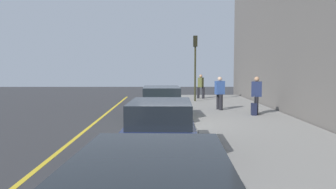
{
  "coord_description": "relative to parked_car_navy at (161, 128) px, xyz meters",
  "views": [
    {
      "loc": [
        -14.91,
        0.16,
        2.43
      ],
      "look_at": [
        2.14,
        0.03,
        1.1
      ],
      "focal_mm": 39.0,
      "sensor_mm": 36.0,
      "label": 1
    }
  ],
  "objects": [
    {
      "name": "parked_car_navy",
      "position": [
        0.0,
        0.0,
        0.0
      ],
      "size": [
        4.83,
        2.01,
        1.51
      ],
      "color": "black",
      "rests_on": "ground"
    },
    {
      "name": "pedestrian_blue_coat",
      "position": [
        9.28,
        -2.97,
        0.31
      ],
      "size": [
        0.56,
        0.52,
        1.73
      ],
      "color": "black",
      "rests_on": "sidewalk"
    },
    {
      "name": "sidewalk",
      "position": [
        5.18,
        -3.58,
        -0.68
      ],
      "size": [
        28.0,
        4.6,
        0.15
      ],
      "primitive_type": "cube",
      "color": "gray",
      "rests_on": "ground"
    },
    {
      "name": "pedestrian_olive_coat",
      "position": [
        16.0,
        -2.64,
        0.3
      ],
      "size": [
        0.54,
        0.53,
        1.7
      ],
      "color": "black",
      "rests_on": "sidewalk"
    },
    {
      "name": "traffic_light_pole",
      "position": [
        14.03,
        -2.07,
        2.27
      ],
      "size": [
        0.35,
        0.26,
        4.24
      ],
      "color": "#2D2D19",
      "rests_on": "sidewalk"
    },
    {
      "name": "lane_stripe_centre",
      "position": [
        5.18,
        2.92,
        -0.76
      ],
      "size": [
        28.0,
        0.14,
        0.01
      ],
      "primitive_type": "cube",
      "color": "gold",
      "rests_on": "ground"
    },
    {
      "name": "pedestrian_navy_coat",
      "position": [
        7.48,
        -4.46,
        0.34
      ],
      "size": [
        0.58,
        0.54,
        1.79
      ],
      "color": "black",
      "rests_on": "sidewalk"
    },
    {
      "name": "ground_plane",
      "position": [
        5.18,
        -0.28,
        -0.76
      ],
      "size": [
        56.0,
        56.0,
        0.0
      ],
      "primitive_type": "plane",
      "color": "#333335"
    },
    {
      "name": "parked_car_green",
      "position": [
        6.73,
        0.05,
        -0.0
      ],
      "size": [
        4.81,
        1.99,
        1.51
      ],
      "color": "black",
      "rests_on": "ground"
    },
    {
      "name": "rolling_suitcase",
      "position": [
        7.12,
        -4.26,
        -0.33
      ],
      "size": [
        0.34,
        0.22,
        0.92
      ],
      "color": "#191E38",
      "rests_on": "sidewalk"
    }
  ]
}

